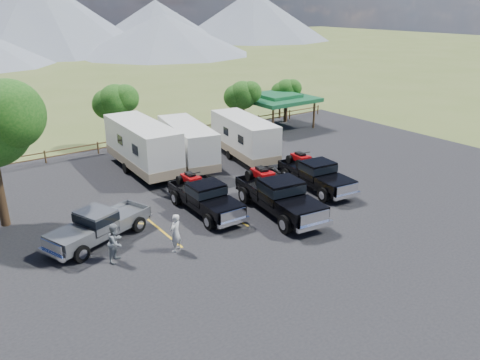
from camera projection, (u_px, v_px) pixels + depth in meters
ground at (292, 226)px, 25.12m from camera, size 320.00×320.00×0.00m
asphalt_lot at (258, 207)px, 27.39m from camera, size 44.00×34.00×0.04m
stall_lines at (248, 201)px, 28.15m from camera, size 12.12×5.50×0.01m
tree_ne_a at (242, 95)px, 41.70m from camera, size 3.11×2.92×4.76m
tree_ne_b at (286, 91)px, 45.84m from camera, size 2.77×2.59×4.27m
tree_north at (115, 102)px, 37.12m from camera, size 3.46×3.24×5.25m
rail_fence at (166, 135)px, 40.06m from camera, size 36.12×0.12×1.00m
pavilion at (277, 98)px, 44.12m from camera, size 6.20×6.20×3.22m
rig_left at (204, 196)px, 26.39m from camera, size 2.22×6.02×2.00m
rig_center at (278, 195)px, 26.25m from camera, size 3.08×7.05×2.28m
rig_right at (315, 173)px, 29.83m from camera, size 2.69×6.31×2.05m
trailer_left at (143, 147)px, 32.48m from camera, size 2.91×10.03×3.48m
trailer_center at (188, 144)px, 33.66m from camera, size 3.65×8.98×3.11m
trailer_right at (244, 138)px, 35.30m from camera, size 3.52×9.10×3.15m
pickup_silver at (99, 225)px, 23.17m from camera, size 5.93×3.69×1.70m
person_a at (176, 233)px, 22.19m from camera, size 0.83×0.73×1.91m
person_b at (116, 242)px, 21.35m from camera, size 1.15×1.13×1.88m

